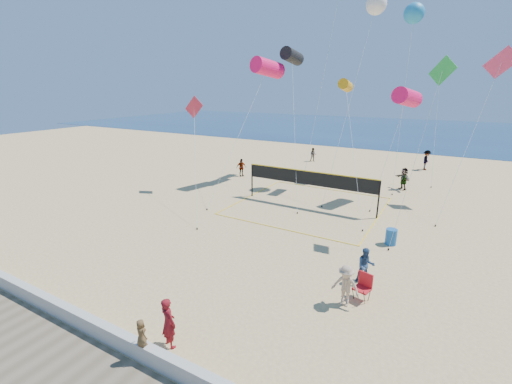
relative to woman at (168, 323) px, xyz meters
The scene contains 24 objects.
ground 2.32m from the woman, 85.57° to the left, with size 120.00×120.00×0.00m, color #D5B978.
ocean 64.16m from the woman, 89.85° to the left, with size 140.00×50.00×0.03m, color navy.
seawall 1.02m from the woman, 78.80° to the right, with size 32.00×0.30×0.60m, color #BAB9B5.
woman is the anchor object (origin of this frame).
toddler 0.93m from the woman, 102.20° to the right, with size 0.41×0.27×0.85m, color brown.
bystander_a 8.10m from the woman, 56.34° to the left, with size 0.74×0.58×1.52m, color #2D4B72.
bystander_b 6.35m from the woman, 48.60° to the left, with size 1.05×0.60×1.63m, color tan.
far_person_0 21.41m from the woman, 115.75° to the left, with size 0.94×0.39×1.60m, color gray.
far_person_1 22.35m from the woman, 79.49° to the left, with size 1.62×0.52×1.75m, color gray.
far_person_3 29.23m from the woman, 101.62° to the left, with size 0.71×0.55×1.46m, color gray.
far_person_4 30.66m from the woman, 80.36° to the left, with size 1.25×0.72×1.94m, color gray.
camp_chair 7.23m from the woman, 49.45° to the left, with size 0.69×0.81×1.19m.
trash_barrel 12.07m from the woman, 66.25° to the left, with size 0.56×0.56×0.84m, color #18559C.
volleyball_net 14.63m from the woman, 93.86° to the left, with size 9.36×9.21×2.46m.
kite_0 21.17m from the woman, 108.72° to the left, with size 1.83×9.52×10.00m.
kite_1 23.26m from the woman, 104.16° to the left, with size 4.74×9.14×10.83m.
kite_2 20.81m from the woman, 91.20° to the left, with size 4.11×8.53×8.40m.
kite_3 17.58m from the woman, 125.62° to the left, with size 5.88×6.54×7.19m.
kite_4 15.21m from the woman, 63.89° to the left, with size 1.76×2.36×9.17m.
kite_5 24.09m from the woman, 67.11° to the left, with size 3.20×6.56×10.26m.
kite_6 25.20m from the woman, 87.96° to the left, with size 1.77×7.88×14.21m.
kite_7 28.54m from the woman, 83.44° to the left, with size 1.97×6.52×14.09m.
kite_9 27.63m from the woman, 78.29° to the left, with size 1.49×2.85×9.88m.
kite_10 20.21m from the woman, 78.18° to the left, with size 1.96×4.72×7.84m.
Camera 1 is at (6.54, -8.56, 7.79)m, focal length 24.00 mm.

